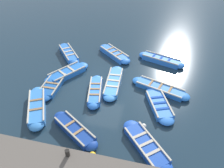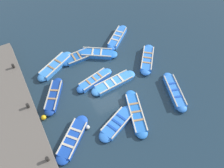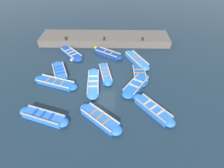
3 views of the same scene
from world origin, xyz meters
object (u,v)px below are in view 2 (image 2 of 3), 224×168
(boat_bow_out, at_px, (117,123))
(boat_stern_in, at_px, (55,66))
(bollard_mid_north, at_px, (28,106))
(bollard_mid_south, at_px, (47,159))
(buoy_orange_near, at_px, (44,117))
(boat_near_quay, at_px, (147,59))
(boat_end_of_row, at_px, (80,57))
(boat_outer_right, at_px, (174,91))
(boat_tucked, at_px, (117,37))
(buoy_yellow_far, at_px, (88,127))
(boat_far_corner, at_px, (97,53))
(bollard_north, at_px, (13,66))
(boat_mid_row, at_px, (136,113))
(boat_inner_gap, at_px, (95,80))
(boat_alongside, at_px, (114,83))
(boat_centre, at_px, (73,139))
(boat_drifting, at_px, (54,96))

(boat_bow_out, bearing_deg, boat_stern_in, -74.68)
(bollard_mid_north, relative_size, bollard_mid_south, 1.00)
(boat_bow_out, relative_size, buoy_orange_near, 9.86)
(boat_near_quay, relative_size, boat_end_of_row, 0.96)
(boat_outer_right, relative_size, bollard_mid_south, 10.57)
(boat_near_quay, height_order, boat_tucked, boat_tucked)
(boat_near_quay, distance_m, buoy_yellow_far, 7.72)
(boat_stern_in, relative_size, bollard_mid_south, 10.50)
(boat_far_corner, bearing_deg, bollard_north, -10.31)
(boat_end_of_row, height_order, boat_far_corner, boat_far_corner)
(boat_mid_row, relative_size, bollard_mid_south, 11.32)
(boat_inner_gap, xyz_separation_m, buoy_yellow_far, (2.15, 3.35, -0.04))
(boat_alongside, relative_size, bollard_north, 11.22)
(boat_centre, relative_size, boat_bow_out, 0.96)
(boat_near_quay, bearing_deg, boat_centre, 23.05)
(boat_near_quay, relative_size, boat_bow_out, 0.95)
(boat_far_corner, bearing_deg, boat_centre, 51.95)
(boat_near_quay, distance_m, boat_centre, 8.92)
(boat_mid_row, height_order, buoy_yellow_far, boat_mid_row)
(boat_alongside, bearing_deg, boat_drifting, -13.02)
(boat_far_corner, bearing_deg, boat_inner_gap, 60.01)
(boat_drifting, height_order, boat_inner_gap, boat_drifting)
(boat_near_quay, bearing_deg, boat_far_corner, -38.02)
(boat_tucked, distance_m, buoy_yellow_far, 9.18)
(boat_bow_out, xyz_separation_m, bollard_north, (4.85, -7.78, 0.78))
(boat_drifting, bearing_deg, boat_alongside, 166.98)
(boat_stern_in, relative_size, boat_far_corner, 1.07)
(boat_end_of_row, distance_m, bollard_mid_north, 6.14)
(boat_tucked, height_order, boat_outer_right, boat_tucked)
(boat_bow_out, bearing_deg, boat_tucked, -119.81)
(boat_centre, relative_size, buoy_yellow_far, 11.36)
(boat_stern_in, distance_m, boat_bow_out, 7.18)
(bollard_north, bearing_deg, bollard_mid_north, 90.00)
(boat_end_of_row, xyz_separation_m, buoy_yellow_far, (2.15, 6.29, -0.01))
(boat_mid_row, bearing_deg, boat_inner_gap, -72.24)
(boat_end_of_row, bearing_deg, boat_drifting, 40.55)
(boat_mid_row, bearing_deg, bollard_mid_south, 3.94)
(boat_outer_right, height_order, boat_bow_out, boat_outer_right)
(boat_tucked, distance_m, buoy_orange_near, 9.73)
(boat_far_corner, distance_m, bollard_north, 6.74)
(boat_stern_in, bearing_deg, bollard_mid_north, 47.62)
(boat_bow_out, xyz_separation_m, buoy_orange_near, (4.22, -2.81, 0.02))
(boat_near_quay, height_order, boat_centre, boat_near_quay)
(boat_alongside, bearing_deg, boat_stern_in, -48.31)
(boat_bow_out, distance_m, buoy_orange_near, 5.07)
(bollard_mid_south, xyz_separation_m, buoy_yellow_far, (-2.98, -1.08, -0.79))
(boat_stern_in, distance_m, boat_far_corner, 3.66)
(boat_bow_out, xyz_separation_m, bollard_mid_south, (4.85, 0.38, 0.78))
(boat_near_quay, bearing_deg, boat_bow_out, 37.32)
(boat_centre, xyz_separation_m, boat_alongside, (-4.55, -2.70, 0.01))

